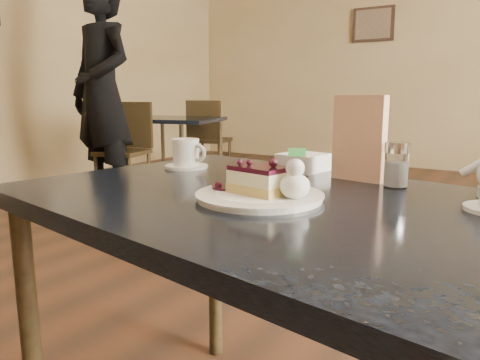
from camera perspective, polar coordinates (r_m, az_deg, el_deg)
The scene contains 11 objects.
main_table at distance 0.98m, azimuth 4.11°, elevation -6.05°, with size 1.20×0.90×0.69m.
dessert_plate at distance 0.92m, azimuth 2.39°, elevation -2.01°, with size 0.25×0.25×0.01m, color white.
cheesecake_slice at distance 0.92m, azimuth 2.41°, elevation 0.01°, with size 0.12×0.09×0.06m.
whipped_cream at distance 0.88m, azimuth 6.70°, elevation -0.71°, with size 0.06×0.06×0.05m.
berry_sauce at distance 0.97m, azimuth -1.31°, elevation -0.85°, with size 0.07×0.07×0.01m, color black.
coffee_set at distance 1.31m, azimuth -6.51°, elevation 3.04°, with size 0.13×0.12×0.08m.
menu_card at distance 1.14m, azimuth 14.31°, elevation 4.96°, with size 0.13×0.03×0.20m, color beige.
sugar_shaker at distance 1.09m, azimuth 18.54°, elevation 1.83°, with size 0.06×0.06×0.10m.
napkin_stack at distance 1.27m, azimuth 7.70°, elevation 2.17°, with size 0.11×0.11×0.05m, color white.
bg_table_far_left at distance 4.56m, azimuth -8.25°, elevation -0.01°, with size 1.03×1.60×1.07m.
patron at distance 3.94m, azimuth -16.49°, elevation 10.15°, with size 0.65×0.43×1.78m, color black.
Camera 1 is at (0.39, -0.81, 0.90)m, focal length 35.00 mm.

